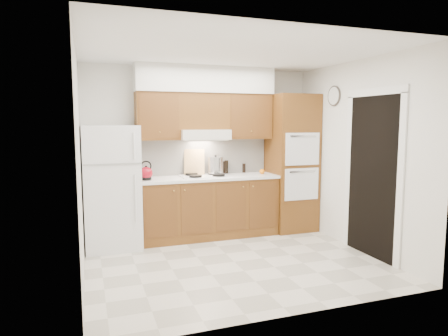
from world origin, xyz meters
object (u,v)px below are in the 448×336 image
object	(u,v)px
kettle	(146,173)
stock_pot	(216,165)
oven_cabinet	(292,163)
fridge	(112,187)

from	to	relation	value
kettle	stock_pot	xyz separation A→B (m)	(1.11, 0.21, 0.05)
oven_cabinet	kettle	size ratio (longest dim) A/B	12.05
kettle	stock_pot	size ratio (longest dim) A/B	0.73
oven_cabinet	kettle	distance (m)	2.37
kettle	stock_pot	world-z (taller)	stock_pot
kettle	stock_pot	distance (m)	1.13
fridge	stock_pot	size ratio (longest dim) A/B	6.90
oven_cabinet	fridge	bearing A→B (deg)	-179.30
fridge	oven_cabinet	xyz separation A→B (m)	(2.85, 0.03, 0.24)
fridge	kettle	distance (m)	0.51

